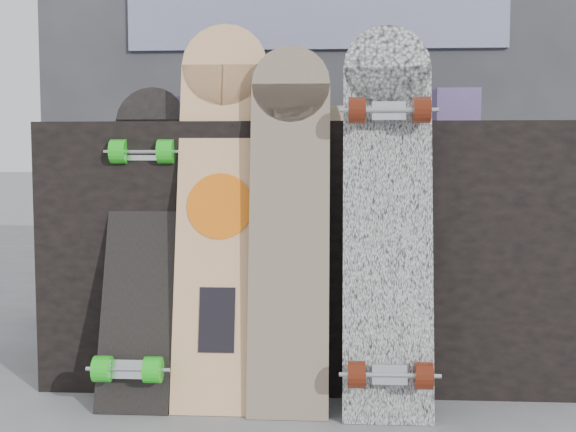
# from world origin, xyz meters

# --- Properties ---
(ground) EXTENTS (60.00, 60.00, 0.00)m
(ground) POSITION_xyz_m (0.00, 0.00, 0.00)
(ground) COLOR slate
(ground) RESTS_ON ground
(vendor_table) EXTENTS (1.60, 0.60, 0.80)m
(vendor_table) POSITION_xyz_m (0.00, 0.50, 0.40)
(vendor_table) COLOR black
(vendor_table) RESTS_ON ground
(booth) EXTENTS (2.40, 0.22, 2.20)m
(booth) POSITION_xyz_m (0.00, 1.35, 1.10)
(booth) COLOR #313236
(booth) RESTS_ON ground
(merch_box_purple) EXTENTS (0.18, 0.12, 0.10)m
(merch_box_purple) POSITION_xyz_m (-0.44, 0.62, 0.85)
(merch_box_purple) COLOR #3E3770
(merch_box_purple) RESTS_ON vendor_table
(merch_box_small) EXTENTS (0.14, 0.14, 0.12)m
(merch_box_small) POSITION_xyz_m (0.48, 0.58, 0.86)
(merch_box_small) COLOR #3E3770
(merch_box_small) RESTS_ON vendor_table
(merch_box_flat) EXTENTS (0.22, 0.10, 0.06)m
(merch_box_flat) POSITION_xyz_m (0.11, 0.51, 0.83)
(merch_box_flat) COLOR #D1B78C
(merch_box_flat) RESTS_ON vendor_table
(longboard_geisha) EXTENTS (0.25, 0.26, 1.09)m
(longboard_geisha) POSITION_xyz_m (-0.24, 0.17, 0.57)
(longboard_geisha) COLOR tan
(longboard_geisha) RESTS_ON ground
(longboard_celtic) EXTENTS (0.22, 0.20, 1.01)m
(longboard_celtic) POSITION_xyz_m (-0.05, 0.12, 0.54)
(longboard_celtic) COLOR #CEAC8C
(longboard_celtic) RESTS_ON ground
(longboard_cascadia) EXTENTS (0.24, 0.28, 1.06)m
(longboard_cascadia) POSITION_xyz_m (0.22, 0.09, 0.55)
(longboard_cascadia) COLOR white
(longboard_cascadia) RESTS_ON ground
(skateboard_dark) EXTENTS (0.21, 0.36, 0.91)m
(skateboard_dark) POSITION_xyz_m (-0.47, 0.17, 0.47)
(skateboard_dark) COLOR black
(skateboard_dark) RESTS_ON ground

